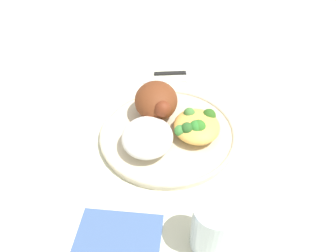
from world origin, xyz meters
TOP-DOWN VIEW (x-y plane):
  - ground_plane at (0.00, 0.00)m, footprint 2.00×2.00m
  - plate at (0.00, 0.00)m, footprint 0.27×0.27m
  - roasted_chicken at (-0.05, -0.02)m, footprint 0.11×0.09m
  - rice_pile at (0.04, -0.04)m, footprint 0.10×0.09m
  - mac_cheese_with_broccoli at (0.01, 0.05)m, footprint 0.10×0.09m
  - fork at (-0.19, 0.02)m, footprint 0.02×0.14m
  - knife at (-0.22, 0.05)m, footprint 0.02×0.19m
  - water_glass at (0.22, 0.05)m, footprint 0.06×0.06m
  - napkin at (0.21, -0.08)m, footprint 0.10×0.14m

SIDE VIEW (x-z plane):
  - ground_plane at x=0.00m, z-range 0.00..0.00m
  - napkin at x=0.21m, z-range 0.00..0.00m
  - fork at x=-0.19m, z-range 0.00..0.01m
  - knife at x=-0.22m, z-range 0.00..0.01m
  - plate at x=0.00m, z-range 0.00..0.02m
  - mac_cheese_with_broccoli at x=0.01m, z-range 0.02..0.06m
  - rice_pile at x=0.04m, z-range 0.02..0.06m
  - water_glass at x=0.22m, z-range 0.00..0.09m
  - roasted_chicken at x=-0.05m, z-range 0.02..0.08m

